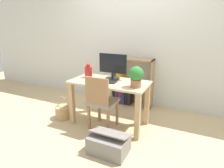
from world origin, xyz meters
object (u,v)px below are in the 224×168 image
at_px(keyboard, 107,81).
at_px(potted_plant, 136,76).
at_px(basket, 63,112).
at_px(monitor, 113,66).
at_px(bookshelf, 126,86).
at_px(storage_box, 109,143).
at_px(chair, 101,101).
at_px(vase, 88,71).

height_order(keyboard, potted_plant, potted_plant).
bearing_deg(basket, monitor, 21.11).
xyz_separation_m(bookshelf, storage_box, (0.38, -1.55, -0.25)).
bearing_deg(chair, basket, 170.45).
bearing_deg(vase, keyboard, -16.28).
distance_m(potted_plant, basket, 1.49).
bearing_deg(basket, chair, -3.95).
relative_size(vase, bookshelf, 0.25).
relative_size(vase, chair, 0.27).
height_order(vase, storage_box, vase).
distance_m(monitor, storage_box, 1.20).
bearing_deg(monitor, basket, -158.89).
bearing_deg(chair, potted_plant, 7.56).
bearing_deg(potted_plant, storage_box, -104.61).
bearing_deg(potted_plant, vase, 169.19).
xyz_separation_m(chair, storage_box, (0.34, -0.44, -0.36)).
height_order(monitor, vase, monitor).
height_order(vase, potted_plant, potted_plant).
relative_size(vase, potted_plant, 0.80).
height_order(chair, bookshelf, bookshelf).
xyz_separation_m(vase, basket, (-0.40, -0.23, -0.71)).
relative_size(monitor, bookshelf, 0.49).
xyz_separation_m(vase, potted_plant, (0.87, -0.17, 0.06)).
xyz_separation_m(monitor, potted_plant, (0.47, -0.25, -0.06)).
relative_size(keyboard, basket, 0.77).
distance_m(keyboard, bookshelf, 1.00).
bearing_deg(chair, bookshelf, 86.18).
bearing_deg(keyboard, bookshelf, 92.54).
bearing_deg(potted_plant, chair, -166.85).
xyz_separation_m(monitor, keyboard, (-0.01, -0.20, -0.21)).
relative_size(monitor, potted_plant, 1.58).
xyz_separation_m(keyboard, chair, (-0.01, -0.17, -0.25)).
bearing_deg(monitor, storage_box, -67.93).
bearing_deg(basket, potted_plant, 2.68).
bearing_deg(storage_box, chair, 127.78).
height_order(potted_plant, bookshelf, potted_plant).
distance_m(monitor, keyboard, 0.29).
bearing_deg(basket, vase, 29.40).
height_order(potted_plant, storage_box, potted_plant).
height_order(vase, bookshelf, vase).
relative_size(monitor, vase, 1.98).
distance_m(chair, bookshelf, 1.11).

